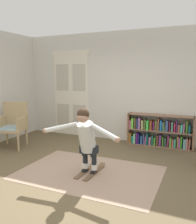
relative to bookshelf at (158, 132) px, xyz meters
The scene contains 8 objects.
ground_plane 2.60m from the bookshelf, 111.85° to the right, with size 7.20×7.20×0.00m, color brown.
back_wall 1.47m from the bookshelf, 167.63° to the left, with size 6.00×0.10×2.90m, color silver.
double_door 2.73m from the bookshelf, behind, with size 1.22×0.05×2.45m.
rug 2.36m from the bookshelf, 111.26° to the right, with size 2.52×1.71×0.01m, color tan.
bookshelf is the anchor object (origin of this frame).
wicker_chair 3.61m from the bookshelf, 155.54° to the right, with size 0.76×0.76×1.10m.
skis_pair 2.33m from the bookshelf, 111.50° to the right, with size 0.29×0.75×0.07m.
person_skier 2.48m from the bookshelf, 110.28° to the right, with size 1.44×0.56×1.15m.
Camera 1 is at (1.92, -3.48, 1.77)m, focal length 38.08 mm.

